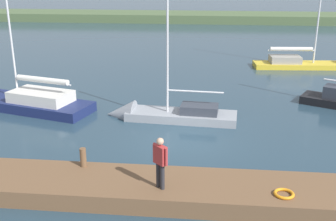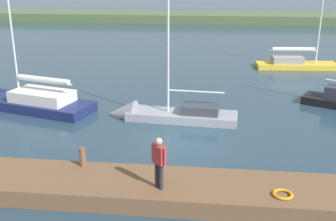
# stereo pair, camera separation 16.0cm
# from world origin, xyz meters

# --- Properties ---
(ground_plane) EXTENTS (200.00, 200.00, 0.00)m
(ground_plane) POSITION_xyz_m (0.00, 0.00, 0.00)
(ground_plane) COLOR #263D4C
(far_shoreline) EXTENTS (180.00, 8.00, 2.40)m
(far_shoreline) POSITION_xyz_m (0.00, -46.34, 0.00)
(far_shoreline) COLOR #4C603D
(far_shoreline) RESTS_ON ground_plane
(dock_pier) EXTENTS (22.59, 2.44, 0.61)m
(dock_pier) POSITION_xyz_m (0.00, 5.06, 0.31)
(dock_pier) COLOR brown
(dock_pier) RESTS_ON ground_plane
(mooring_post_near) EXTENTS (0.23, 0.23, 0.71)m
(mooring_post_near) POSITION_xyz_m (3.39, 4.21, 0.97)
(mooring_post_near) COLOR brown
(mooring_post_near) RESTS_ON dock_pier
(life_ring_buoy) EXTENTS (0.66, 0.66, 0.10)m
(life_ring_buoy) POSITION_xyz_m (-3.59, 5.55, 0.66)
(life_ring_buoy) COLOR orange
(life_ring_buoy) RESTS_ON dock_pier
(sailboat_outer_mooring) EXTENTS (6.99, 2.19, 7.03)m
(sailboat_outer_mooring) POSITION_xyz_m (1.34, -2.80, 0.13)
(sailboat_outer_mooring) COLOR gray
(sailboat_outer_mooring) RESTS_ON ground_plane
(sailboat_near_dock) EXTENTS (8.73, 2.58, 10.95)m
(sailboat_near_dock) POSITION_xyz_m (-9.54, -15.87, 0.15)
(sailboat_near_dock) COLOR gold
(sailboat_near_dock) RESTS_ON ground_plane
(sailboat_far_right) EXTENTS (9.86, 4.83, 11.26)m
(sailboat_far_right) POSITION_xyz_m (10.57, -4.11, 0.17)
(sailboat_far_right) COLOR navy
(sailboat_far_right) RESTS_ON ground_plane
(person_on_dock) EXTENTS (0.52, 0.49, 1.78)m
(person_on_dock) POSITION_xyz_m (0.40, 5.48, 1.65)
(person_on_dock) COLOR #28282D
(person_on_dock) RESTS_ON dock_pier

